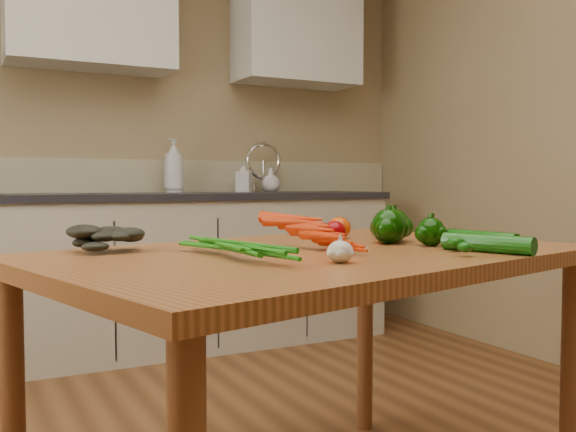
# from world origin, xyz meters

# --- Properties ---
(room) EXTENTS (4.04, 5.04, 2.64)m
(room) POSITION_xyz_m (0.00, 0.17, 1.25)
(room) COLOR brown
(room) RESTS_ON ground
(counter_run) EXTENTS (2.84, 0.64, 1.14)m
(counter_run) POSITION_xyz_m (0.21, 2.19, 0.46)
(counter_run) COLOR #B0A892
(counter_run) RESTS_ON ground
(upper_cabinets) EXTENTS (2.15, 0.35, 0.70)m
(upper_cabinets) POSITION_xyz_m (0.51, 2.32, 1.95)
(upper_cabinets) COLOR silver
(upper_cabinets) RESTS_ON room
(table) EXTENTS (1.63, 1.26, 0.78)m
(table) POSITION_xyz_m (0.07, 0.10, 0.69)
(table) COLOR #A55F2F
(table) RESTS_ON ground
(soap_bottle_a) EXTENTS (0.17, 0.17, 0.32)m
(soap_bottle_a) POSITION_xyz_m (0.36, 2.30, 1.06)
(soap_bottle_a) COLOR silver
(soap_bottle_a) RESTS_ON counter_run
(soap_bottle_b) EXTENTS (0.12, 0.12, 0.19)m
(soap_bottle_b) POSITION_xyz_m (0.82, 2.31, 1.00)
(soap_bottle_b) COLOR silver
(soap_bottle_b) RESTS_ON counter_run
(soap_bottle_c) EXTENTS (0.17, 0.17, 0.15)m
(soap_bottle_c) POSITION_xyz_m (1.00, 2.30, 0.98)
(soap_bottle_c) COLOR silver
(soap_bottle_c) RESTS_ON counter_run
(carrot_bunch) EXTENTS (0.31, 0.27, 0.07)m
(carrot_bunch) POSITION_xyz_m (-0.01, 0.09, 0.81)
(carrot_bunch) COLOR red
(carrot_bunch) RESTS_ON table
(leafy_greens) EXTENTS (0.21, 0.19, 0.10)m
(leafy_greens) POSITION_xyz_m (-0.41, 0.30, 0.83)
(leafy_greens) COLOR black
(leafy_greens) RESTS_ON table
(garlic_bulb) EXTENTS (0.06, 0.06, 0.05)m
(garlic_bulb) POSITION_xyz_m (-0.01, -0.16, 0.80)
(garlic_bulb) COLOR beige
(garlic_bulb) RESTS_ON table
(pepper_a) EXTENTS (0.10, 0.10, 0.10)m
(pepper_a) POSITION_xyz_m (0.36, 0.17, 0.83)
(pepper_a) COLOR #083002
(pepper_a) RESTS_ON table
(pepper_b) EXTENTS (0.10, 0.10, 0.10)m
(pepper_b) POSITION_xyz_m (0.43, 0.23, 0.83)
(pepper_b) COLOR #083002
(pepper_b) RESTS_ON table
(pepper_c) EXTENTS (0.08, 0.08, 0.08)m
(pepper_c) POSITION_xyz_m (0.42, 0.05, 0.82)
(pepper_c) COLOR #083002
(pepper_c) RESTS_ON table
(tomato_a) EXTENTS (0.07, 0.07, 0.06)m
(tomato_a) POSITION_xyz_m (0.25, 0.30, 0.81)
(tomato_a) COLOR #870207
(tomato_a) RESTS_ON table
(tomato_b) EXTENTS (0.08, 0.08, 0.07)m
(tomato_b) POSITION_xyz_m (0.32, 0.39, 0.81)
(tomato_b) COLOR #DC4005
(tomato_b) RESTS_ON table
(tomato_c) EXTENTS (0.07, 0.07, 0.06)m
(tomato_c) POSITION_xyz_m (0.45, 0.32, 0.81)
(tomato_c) COLOR #DC4005
(tomato_c) RESTS_ON table
(zucchini_a) EXTENTS (0.08, 0.23, 0.05)m
(zucchini_a) POSITION_xyz_m (0.49, -0.08, 0.80)
(zucchini_a) COLOR #084507
(zucchini_a) RESTS_ON table
(zucchini_b) EXTENTS (0.13, 0.25, 0.05)m
(zucchini_b) POSITION_xyz_m (0.44, -0.15, 0.80)
(zucchini_b) COLOR #084507
(zucchini_b) RESTS_ON table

